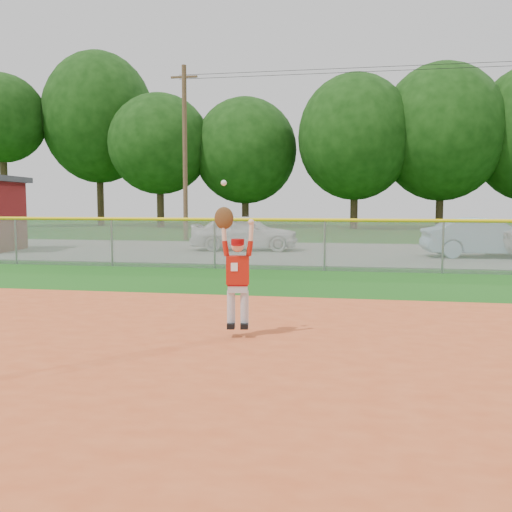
# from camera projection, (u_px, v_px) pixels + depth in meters

# --- Properties ---
(ground) EXTENTS (120.00, 120.00, 0.00)m
(ground) POSITION_uv_depth(u_px,v_px,m) (274.00, 368.00, 7.01)
(ground) COLOR #164F12
(ground) RESTS_ON ground
(clay_infield) EXTENTS (24.00, 16.00, 0.04)m
(clay_infield) POSITION_uv_depth(u_px,v_px,m) (211.00, 485.00, 4.07)
(clay_infield) COLOR #CB4F24
(clay_infield) RESTS_ON ground
(parking_strip) EXTENTS (44.00, 10.00, 0.03)m
(parking_strip) POSITION_uv_depth(u_px,v_px,m) (334.00, 253.00, 22.67)
(parking_strip) COLOR slate
(parking_strip) RESTS_ON ground
(car_white_a) EXTENTS (4.56, 2.19, 1.50)m
(car_white_a) POSITION_uv_depth(u_px,v_px,m) (245.00, 232.00, 23.51)
(car_white_a) COLOR white
(car_white_a) RESTS_ON parking_strip
(car_blue) EXTENTS (4.45, 2.00, 1.42)m
(car_blue) POSITION_uv_depth(u_px,v_px,m) (484.00, 238.00, 20.57)
(car_blue) COLOR #90B9D8
(car_blue) RESTS_ON parking_strip
(outfield_fence) EXTENTS (40.06, 0.10, 1.55)m
(outfield_fence) POSITION_uv_depth(u_px,v_px,m) (325.00, 241.00, 16.72)
(outfield_fence) COLOR gray
(outfield_fence) RESTS_ON ground
(power_lines) EXTENTS (19.40, 0.24, 9.00)m
(power_lines) POSITION_uv_depth(u_px,v_px,m) (361.00, 148.00, 27.93)
(power_lines) COLOR #4C3823
(power_lines) RESTS_ON ground
(tree_line) EXTENTS (62.37, 13.00, 14.43)m
(tree_line) POSITION_uv_depth(u_px,v_px,m) (361.00, 129.00, 43.23)
(tree_line) COLOR #422D1C
(tree_line) RESTS_ON ground
(ballplayer) EXTENTS (0.60, 0.28, 2.18)m
(ballplayer) POSITION_uv_depth(u_px,v_px,m) (236.00, 268.00, 8.39)
(ballplayer) COLOR silver
(ballplayer) RESTS_ON ground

